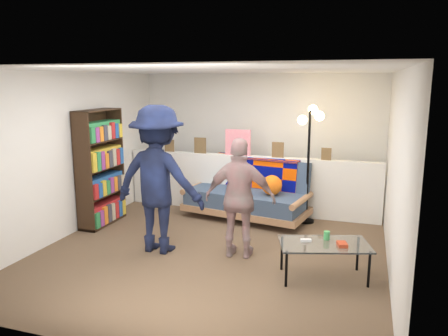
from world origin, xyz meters
name	(u,v)px	position (x,y,z in m)	size (l,w,h in m)	color
ground	(215,248)	(0.00, 0.00, 0.00)	(5.00, 5.00, 0.00)	brown
room_shell	(226,124)	(0.00, 0.47, 1.67)	(4.60, 5.05, 2.45)	silver
half_wall_ledge	(249,184)	(0.00, 1.80, 0.50)	(4.45, 0.15, 1.00)	silver
ledge_decor	(236,145)	(-0.23, 1.78, 1.18)	(2.97, 0.02, 0.45)	brown
futon_sofa	(249,194)	(0.08, 1.48, 0.41)	(2.17, 1.30, 0.88)	#A87852
bookshelf	(100,171)	(-2.08, 0.44, 0.86)	(0.31, 0.92, 1.83)	black
coffee_table	(325,246)	(1.52, -0.50, 0.40)	(1.14, 0.84, 0.53)	black
floor_lamp	(310,140)	(1.06, 1.56, 1.34)	(0.42, 0.34, 1.90)	black
person_left	(158,180)	(-0.69, -0.30, 0.98)	(1.27, 0.73, 1.97)	black
person_right	(240,199)	(0.41, -0.17, 0.78)	(0.92, 0.38, 1.57)	tan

